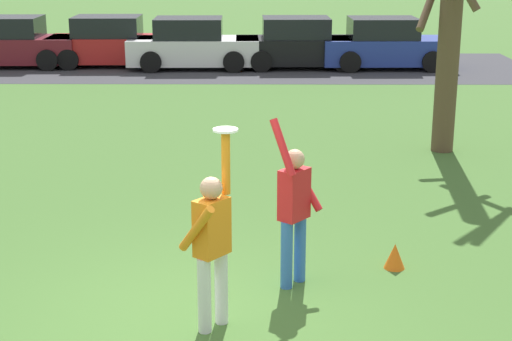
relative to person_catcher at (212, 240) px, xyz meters
name	(u,v)px	position (x,y,z in m)	size (l,w,h in m)	color
ground_plane	(189,317)	(-0.28, 0.22, -0.98)	(120.00, 120.00, 0.00)	#426B2D
person_catcher	(212,240)	(0.00, 0.00, 0.00)	(0.54, 0.58, 2.08)	silver
person_defender	(294,206)	(0.88, 1.09, 0.00)	(0.64, 0.66, 2.05)	#3366B7
frisbee_disc	(225,130)	(0.14, 0.18, 1.11)	(0.26, 0.26, 0.02)	white
parked_car_maroon	(12,44)	(-7.55, 17.81, -0.25)	(4.15, 2.13, 1.59)	maroon
parked_car_red	(112,43)	(-4.39, 18.00, -0.25)	(4.15, 2.13, 1.59)	red
parked_car_white	(193,45)	(-1.72, 17.50, -0.25)	(4.15, 2.13, 1.59)	white
parked_car_black	(299,45)	(1.67, 17.66, -0.25)	(4.15, 2.13, 1.59)	black
parked_car_blue	(386,45)	(4.40, 17.58, -0.25)	(4.15, 2.13, 1.59)	#233893
parking_strip	(200,67)	(-1.51, 17.75, -0.98)	(21.12, 6.40, 0.01)	#38383D
bare_tree_tall	(452,5)	(3.99, 7.26, 1.79)	(1.51, 1.52, 5.64)	brown
field_cone_orange	(395,256)	(2.15, 1.57, -0.82)	(0.26, 0.26, 0.32)	orange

